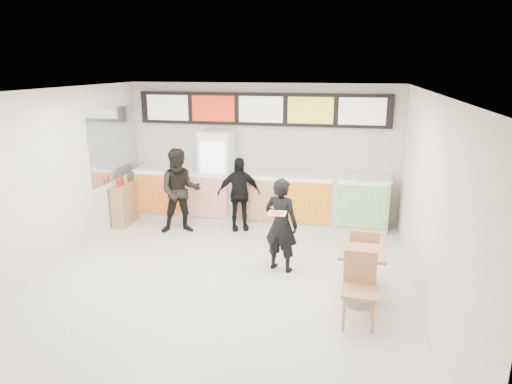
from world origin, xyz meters
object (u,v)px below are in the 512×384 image
(cafe_table, at_px, (362,267))
(customer_main, at_px, (281,225))
(service_counter, at_px, (258,197))
(drinks_fridge, at_px, (217,176))
(customer_mid, at_px, (239,194))
(condiment_ledge, at_px, (125,204))
(customer_left, at_px, (180,191))

(cafe_table, bearing_deg, customer_main, 148.69)
(service_counter, distance_m, cafe_table, 3.89)
(drinks_fridge, relative_size, customer_main, 1.25)
(customer_mid, bearing_deg, drinks_fridge, 116.69)
(customer_main, relative_size, condiment_ledge, 1.53)
(drinks_fridge, relative_size, customer_mid, 1.29)
(drinks_fridge, bearing_deg, customer_left, -117.71)
(service_counter, bearing_deg, customer_main, -69.85)
(drinks_fridge, height_order, customer_mid, drinks_fridge)
(drinks_fridge, relative_size, customer_left, 1.14)
(customer_main, relative_size, customer_left, 0.91)
(service_counter, distance_m, condiment_ledge, 2.91)
(customer_main, bearing_deg, condiment_ledge, -7.08)
(drinks_fridge, height_order, customer_left, drinks_fridge)
(customer_mid, relative_size, cafe_table, 0.92)
(customer_mid, height_order, cafe_table, customer_mid)
(service_counter, xyz_separation_m, customer_mid, (-0.31, -0.54, 0.20))
(drinks_fridge, bearing_deg, service_counter, -0.99)
(customer_left, xyz_separation_m, condiment_ledge, (-1.38, 0.24, -0.43))
(customer_main, xyz_separation_m, customer_mid, (-1.16, 1.79, -0.03))
(service_counter, height_order, customer_main, customer_main)
(cafe_table, bearing_deg, customer_mid, 135.82)
(drinks_fridge, bearing_deg, customer_main, -52.70)
(service_counter, distance_m, customer_left, 1.75)
(service_counter, relative_size, customer_main, 3.46)
(condiment_ledge, bearing_deg, customer_main, -23.84)
(customer_main, xyz_separation_m, condiment_ledge, (-3.68, 1.62, -0.35))
(customer_main, height_order, cafe_table, customer_main)
(condiment_ledge, bearing_deg, customer_mid, 3.83)
(customer_main, relative_size, cafe_table, 0.95)
(cafe_table, bearing_deg, service_counter, 127.06)
(customer_left, xyz_separation_m, customer_mid, (1.13, 0.40, -0.11))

